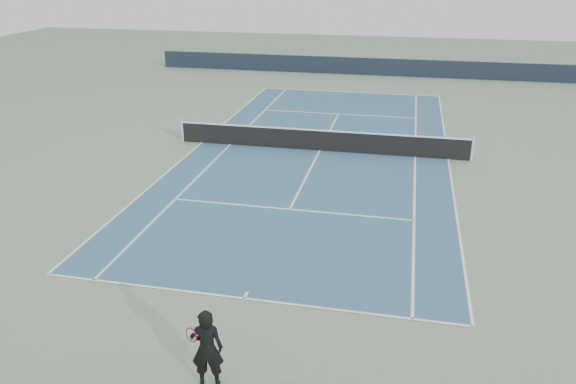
# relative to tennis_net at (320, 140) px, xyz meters

# --- Properties ---
(ground) EXTENTS (80.00, 80.00, 0.00)m
(ground) POSITION_rel_tennis_net_xyz_m (0.00, 0.00, -0.50)
(ground) COLOR slate
(court_surface) EXTENTS (10.97, 23.77, 0.01)m
(court_surface) POSITION_rel_tennis_net_xyz_m (0.00, 0.00, -0.50)
(court_surface) COLOR #335B7A
(court_surface) RESTS_ON ground
(tennis_net) EXTENTS (12.90, 0.10, 1.07)m
(tennis_net) POSITION_rel_tennis_net_xyz_m (0.00, 0.00, 0.00)
(tennis_net) COLOR silver
(tennis_net) RESTS_ON ground
(windscreen_far) EXTENTS (30.00, 0.25, 1.20)m
(windscreen_far) POSITION_rel_tennis_net_xyz_m (0.00, 17.88, 0.10)
(windscreen_far) COLOR black
(windscreen_far) RESTS_ON ground
(tennis_player) EXTENTS (0.82, 0.60, 1.74)m
(tennis_player) POSITION_rel_tennis_net_xyz_m (0.17, -14.94, 0.36)
(tennis_player) COLOR black
(tennis_player) RESTS_ON ground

